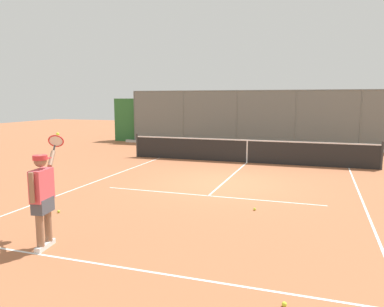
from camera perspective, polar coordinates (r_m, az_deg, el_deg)
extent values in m
plane|color=#A8603D|center=(11.96, 4.69, -4.49)|extent=(60.00, 60.00, 0.00)
cube|color=white|center=(6.28, -10.04, -16.61)|extent=(7.87, 0.05, 0.01)
cube|color=white|center=(10.41, 2.49, -6.38)|extent=(6.14, 0.05, 0.01)
cube|color=white|center=(10.60, 24.40, -6.86)|extent=(0.05, 10.45, 0.01)
cube|color=white|center=(12.50, -14.47, -4.16)|extent=(0.05, 10.45, 0.01)
cube|color=white|center=(13.13, 5.98, -3.35)|extent=(0.05, 5.75, 0.01)
cylinder|color=slate|center=(20.90, 24.04, 4.57)|extent=(0.07, 0.07, 3.10)
cylinder|color=slate|center=(20.85, 15.33, 4.98)|extent=(0.07, 0.07, 3.10)
cylinder|color=slate|center=(21.26, 6.75, 5.28)|extent=(0.07, 0.07, 3.10)
cylinder|color=slate|center=(22.13, -1.32, 5.44)|extent=(0.07, 0.07, 3.10)
cylinder|color=slate|center=(23.40, -8.66, 5.50)|extent=(0.07, 0.07, 3.10)
cylinder|color=slate|center=(20.97, 11.11, 9.27)|extent=(15.82, 0.05, 0.05)
cube|color=slate|center=(21.00, 11.00, 5.14)|extent=(15.82, 0.02, 3.10)
cube|color=#2D6B33|center=(21.65, 11.21, 4.62)|extent=(18.82, 0.90, 2.65)
cube|color=silver|center=(20.95, 10.82, 1.09)|extent=(16.82, 0.18, 0.15)
cylinder|color=#2D2D2D|center=(15.74, 26.69, -0.29)|extent=(0.09, 0.09, 1.07)
cylinder|color=#2D2D2D|center=(17.43, -8.25, 1.25)|extent=(0.09, 0.09, 1.07)
cube|color=black|center=(15.83, 8.29, 0.26)|extent=(10.02, 0.02, 0.91)
cube|color=white|center=(15.77, 8.33, 1.98)|extent=(10.02, 0.04, 0.05)
cube|color=white|center=(15.83, 8.29, 0.26)|extent=(0.05, 0.04, 0.91)
cube|color=silver|center=(7.29, -21.79, -13.14)|extent=(0.15, 0.27, 0.09)
cylinder|color=#8C664C|center=(7.15, -21.98, -9.90)|extent=(0.13, 0.13, 0.77)
cube|color=silver|center=(7.50, -20.72, -12.48)|extent=(0.15, 0.27, 0.09)
cylinder|color=#8C664C|center=(7.36, -20.89, -9.32)|extent=(0.13, 0.13, 0.77)
cube|color=#474C56|center=(7.17, -21.55, -7.27)|extent=(0.28, 0.43, 0.26)
cube|color=#DB4C56|center=(7.09, -21.71, -4.45)|extent=(0.28, 0.50, 0.56)
cylinder|color=#8C664C|center=(6.84, -23.01, -4.78)|extent=(0.08, 0.08, 0.52)
cylinder|color=#8C664C|center=(7.42, -20.39, -0.77)|extent=(0.24, 0.38, 0.29)
sphere|color=#8C664C|center=(7.01, -21.89, -1.04)|extent=(0.21, 0.21, 0.21)
cylinder|color=red|center=(7.00, -21.92, -0.57)|extent=(0.28, 0.28, 0.08)
cube|color=red|center=(7.10, -21.41, -0.68)|extent=(0.21, 0.22, 0.02)
cylinder|color=black|center=(7.63, -20.06, 0.70)|extent=(0.10, 0.16, 0.13)
torus|color=red|center=(7.80, -19.81, 1.78)|extent=(0.34, 0.29, 0.26)
cylinder|color=silver|center=(7.80, -19.81, 1.78)|extent=(0.28, 0.24, 0.21)
sphere|color=#CCDB33|center=(7.96, -19.58, 2.77)|extent=(0.07, 0.07, 0.07)
sphere|color=#C1D138|center=(9.21, 9.42, -8.25)|extent=(0.07, 0.07, 0.07)
sphere|color=#CCDB33|center=(5.33, 13.73, -21.18)|extent=(0.07, 0.07, 0.07)
sphere|color=#C1D138|center=(9.42, -19.44, -8.24)|extent=(0.07, 0.07, 0.07)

